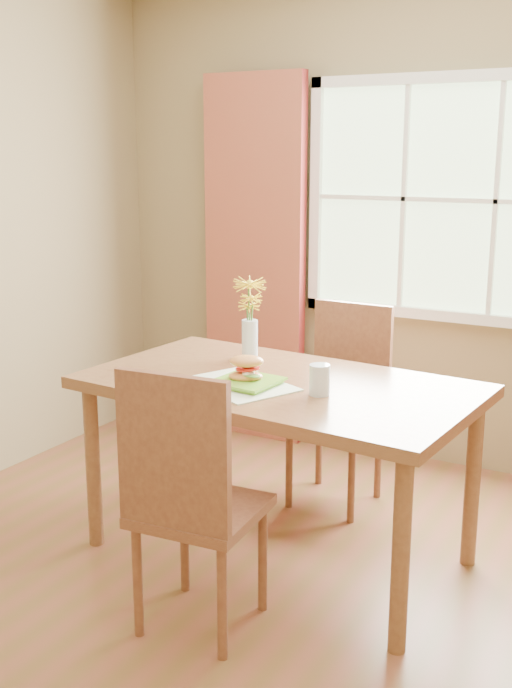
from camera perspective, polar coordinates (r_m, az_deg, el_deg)
The scene contains 11 objects.
room at distance 2.78m, azimuth 2.69°, elevation 5.08°, with size 4.24×3.84×2.74m.
window at distance 4.51m, azimuth 13.55°, elevation 9.90°, with size 1.62×0.06×1.32m.
curtain_left at distance 4.90m, azimuth -0.11°, elevation 5.84°, with size 0.65×0.08×2.20m, color maroon.
dining_table at distance 3.45m, azimuth 1.62°, elevation -3.94°, with size 1.71×1.05×0.80m.
chair_near at distance 2.93m, azimuth -4.81°, elevation -10.50°, with size 0.46×0.46×1.03m.
chair_far at distance 4.11m, azimuth 6.20°, elevation -3.56°, with size 0.43×0.43×1.01m.
placemat at distance 3.36m, azimuth -1.20°, elevation -2.89°, with size 0.45×0.33×0.01m, color #E4ECC8.
plate at distance 3.35m, azimuth -0.62°, elevation -2.79°, with size 0.25×0.25×0.01m, color #6EB92E.
croissant_sandwich at distance 3.34m, azimuth -0.70°, elevation -1.75°, with size 0.18×0.15×0.11m.
water_glass at distance 3.23m, azimuth 4.52°, elevation -2.60°, with size 0.08×0.08×0.12m.
flower_vase at distance 3.72m, azimuth -0.44°, elevation 2.38°, with size 0.16×0.16×0.39m.
Camera 1 is at (1.22, -2.46, 1.76)m, focal length 42.00 mm.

